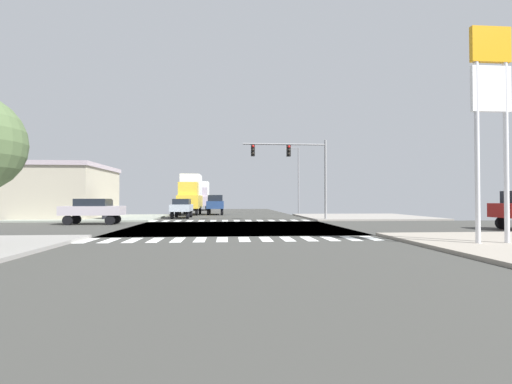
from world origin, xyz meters
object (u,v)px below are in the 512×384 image
suv_middle_1 (216,203)px  gas_station_sign (491,93)px  box_truck_farside_2 (191,193)px  sedan_queued_1 (182,207)px  bank_building (37,192)px  street_lamp (297,174)px  box_truck_nearside_1 (202,195)px  sedan_trailing_3 (93,209)px  traffic_signal_mast (294,161)px

suv_middle_1 → gas_station_sign: bearing=111.2°
box_truck_farside_2 → sedan_queued_1: bearing=90.0°
bank_building → sedan_queued_1: 14.03m
gas_station_sign → suv_middle_1: gas_station_sign is taller
sedan_queued_1 → bank_building: bearing=-2.7°
bank_building → street_lamp: bearing=17.0°
box_truck_nearside_1 → sedan_queued_1: bearing=90.0°
gas_station_sign → street_lamp: size_ratio=1.04×
box_truck_farside_2 → sedan_trailing_3: bearing=72.1°
suv_middle_1 → sedan_trailing_3: bearing=62.7°
traffic_signal_mast → street_lamp: street_lamp is taller
gas_station_sign → sedan_trailing_3: (-20.18, 14.07, -4.88)m
box_truck_nearside_1 → sedan_trailing_3: 35.01m
box_truck_nearside_1 → sedan_queued_1: box_truck_nearside_1 is taller
gas_station_sign → sedan_trailing_3: bearing=145.1°
street_lamp → sedan_queued_1: street_lamp is taller
sedan_trailing_3 → traffic_signal_mast: bearing=102.3°
traffic_signal_mast → gas_station_sign: bearing=-75.3°
sedan_trailing_3 → suv_middle_1: size_ratio=0.93×
street_lamp → bank_building: 28.35m
box_truck_nearside_1 → box_truck_farside_2: 17.90m
traffic_signal_mast → box_truck_farside_2: (-10.19, 13.26, -2.61)m
sedan_queued_1 → box_truck_farside_2: bearing=-90.0°
traffic_signal_mast → sedan_trailing_3: (-15.59, -3.40, -4.06)m
street_lamp → suv_middle_1: size_ratio=1.81×
sedan_trailing_3 → suv_middle_1: bearing=152.7°
box_truck_nearside_1 → traffic_signal_mast: bearing=108.1°
traffic_signal_mast → box_truck_farside_2: traffic_signal_mast is taller
traffic_signal_mast → street_lamp: (2.88, 13.99, -0.23)m
street_lamp → sedan_trailing_3: bearing=-136.7°
street_lamp → bank_building: size_ratio=0.57×
traffic_signal_mast → bank_building: 24.94m
traffic_signal_mast → suv_middle_1: traffic_signal_mast is taller
traffic_signal_mast → bank_building: bearing=166.7°
suv_middle_1 → traffic_signal_mast: bearing=119.2°
box_truck_nearside_1 → sedan_trailing_3: bearing=81.1°
gas_station_sign → box_truck_nearside_1: size_ratio=1.20×
bank_building → box_truck_farside_2: (13.94, 7.55, -0.01)m
sedan_queued_1 → sedan_trailing_3: bearing=57.4°
sedan_queued_1 → suv_middle_1: (3.00, 7.84, 0.28)m
box_truck_nearside_1 → suv_middle_1: size_ratio=1.57×
sedan_queued_1 → street_lamp: bearing=-145.6°
traffic_signal_mast → suv_middle_1: size_ratio=1.58×
box_truck_nearside_1 → suv_middle_1: bearing=99.3°
box_truck_farside_2 → street_lamp: bearing=-176.8°
suv_middle_1 → box_truck_farside_2: bearing=-7.1°
sedan_queued_1 → suv_middle_1: 8.40m
bank_building → box_truck_nearside_1: bank_building is taller
box_truck_nearside_1 → suv_middle_1: (3.00, -18.27, -1.17)m
gas_station_sign → street_lamp: gas_station_sign is taller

